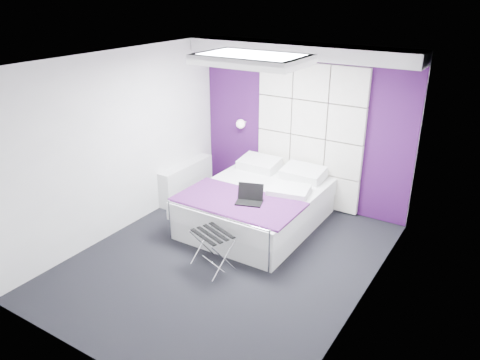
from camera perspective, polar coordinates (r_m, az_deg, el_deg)
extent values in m
plane|color=black|center=(6.34, -1.62, -9.58)|extent=(4.40, 4.40, 0.00)
plane|color=white|center=(5.42, -1.93, 14.35)|extent=(4.40, 4.40, 0.00)
plane|color=silver|center=(7.58, 7.59, 6.54)|extent=(3.60, 0.00, 3.60)
plane|color=silver|center=(6.87, -14.38, 4.29)|extent=(0.00, 4.40, 4.40)
plane|color=silver|center=(5.05, 15.47, -2.57)|extent=(0.00, 4.40, 4.40)
cube|color=#3D114B|center=(7.57, 7.55, 6.52)|extent=(3.58, 0.02, 2.58)
cube|color=white|center=(7.12, 7.21, 15.39)|extent=(3.58, 0.50, 0.20)
sphere|color=white|center=(7.96, 0.23, 6.92)|extent=(0.15, 0.15, 0.15)
cube|color=white|center=(8.03, -6.54, -0.04)|extent=(0.22, 1.20, 0.60)
cube|color=white|center=(7.12, 2.01, -4.28)|extent=(1.66, 2.08, 0.31)
cube|color=white|center=(7.00, 2.05, -2.19)|extent=(1.70, 2.12, 0.26)
cube|color=#471653|center=(6.53, -0.25, -2.67)|extent=(1.76, 0.94, 0.03)
cube|color=white|center=(8.00, 2.08, 1.55)|extent=(0.41, 0.32, 0.05)
cube|color=black|center=(5.92, -3.36, -6.54)|extent=(0.51, 0.38, 0.01)
cube|color=black|center=(6.46, 1.12, -2.73)|extent=(0.36, 0.25, 0.02)
cube|color=black|center=(6.50, 1.70, -1.31)|extent=(0.36, 0.01, 0.24)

